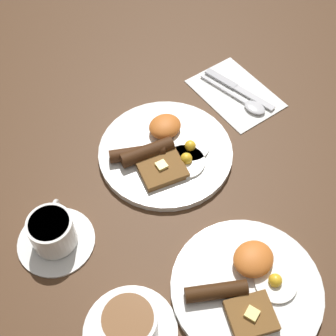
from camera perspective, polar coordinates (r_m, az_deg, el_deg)
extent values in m
plane|color=#4C301C|center=(0.97, -0.30, 1.63)|extent=(3.00, 3.00, 0.00)
cylinder|color=white|center=(0.96, -0.30, 1.90)|extent=(0.27, 0.27, 0.01)
cylinder|color=white|center=(0.96, 2.72, 2.64)|extent=(0.08, 0.08, 0.01)
sphere|color=yellow|center=(0.95, 2.73, 2.73)|extent=(0.02, 0.02, 0.02)
cylinder|color=white|center=(0.93, 2.04, 0.77)|extent=(0.08, 0.08, 0.01)
sphere|color=yellow|center=(0.93, 2.25, 1.16)|extent=(0.02, 0.02, 0.02)
ellipsoid|color=orange|center=(0.98, -0.37, 5.09)|extent=(0.07, 0.06, 0.03)
cylinder|color=#3F2210|center=(0.94, -3.77, 1.85)|extent=(0.11, 0.08, 0.03)
cylinder|color=#3C200E|center=(0.93, -2.56, 1.96)|extent=(0.11, 0.06, 0.03)
cube|color=brown|center=(0.92, -0.79, -0.03)|extent=(0.11, 0.10, 0.01)
cube|color=#F4E072|center=(0.91, -0.79, 0.34)|extent=(0.02, 0.02, 0.01)
cylinder|color=white|center=(0.83, 9.54, -14.29)|extent=(0.26, 0.26, 0.01)
cylinder|color=white|center=(0.83, 12.99, -13.52)|extent=(0.07, 0.07, 0.01)
sphere|color=yellow|center=(0.82, 12.95, -13.21)|extent=(0.02, 0.02, 0.02)
ellipsoid|color=orange|center=(0.82, 10.36, -10.85)|extent=(0.07, 0.07, 0.03)
cylinder|color=#371E0C|center=(0.80, 5.89, -14.74)|extent=(0.10, 0.08, 0.03)
cube|color=brown|center=(0.80, 10.10, -17.30)|extent=(0.10, 0.09, 0.01)
cube|color=#F4E072|center=(0.79, 10.21, -17.07)|extent=(0.02, 0.02, 0.01)
cylinder|color=white|center=(0.88, -13.47, -8.63)|extent=(0.14, 0.14, 0.01)
cylinder|color=white|center=(0.85, -13.93, -7.52)|extent=(0.08, 0.08, 0.06)
cylinder|color=brown|center=(0.82, -14.33, -6.55)|extent=(0.07, 0.07, 0.00)
torus|color=white|center=(0.87, -13.52, -5.10)|extent=(0.04, 0.04, 0.04)
cylinder|color=white|center=(0.80, -4.62, -19.19)|extent=(0.15, 0.15, 0.01)
cylinder|color=white|center=(0.77, -4.79, -18.47)|extent=(0.09, 0.09, 0.06)
cylinder|color=brown|center=(0.74, -4.94, -17.84)|extent=(0.08, 0.08, 0.00)
cube|color=white|center=(1.09, 8.19, 9.03)|extent=(0.16, 0.21, 0.01)
cube|color=silver|center=(1.08, 10.47, 8.39)|extent=(0.03, 0.10, 0.00)
cube|color=#9E9EA3|center=(1.11, 6.49, 10.75)|extent=(0.03, 0.09, 0.01)
ellipsoid|color=silver|center=(1.06, 10.54, 7.26)|extent=(0.04, 0.05, 0.01)
cube|color=silver|center=(1.09, 6.73, 9.56)|extent=(0.02, 0.13, 0.00)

